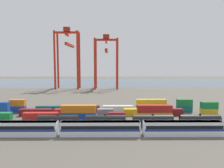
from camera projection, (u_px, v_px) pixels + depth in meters
ground_plane at (100, 99)px, 120.03m from camera, size 420.00×420.00×0.00m
harbour_water at (105, 82)px, 226.37m from camera, size 400.00×110.00×0.01m
passenger_train at (100, 128)px, 58.18m from camera, size 66.67×3.14×3.90m
freight_tank_row at (153, 121)px, 66.04m from camera, size 70.83×2.72×4.18m
shipping_container_0 at (3, 116)px, 74.37m from camera, size 6.04×2.44×2.60m
shipping_container_1 at (41, 116)px, 74.48m from camera, size 12.10×2.44×2.60m
shipping_container_2 at (79, 116)px, 74.59m from camera, size 12.10×2.44×2.60m
shipping_container_3 at (79, 109)px, 74.34m from camera, size 12.10×2.44×2.60m
shipping_container_4 at (117, 116)px, 74.70m from camera, size 6.04×2.44×2.60m
shipping_container_5 at (154, 116)px, 74.81m from camera, size 12.10×2.44×2.60m
shipping_container_6 at (155, 109)px, 74.56m from camera, size 12.10×2.44×2.60m
shipping_container_7 at (1, 112)px, 80.33m from camera, size 6.04×2.44×2.60m
shipping_container_8 at (1, 106)px, 80.09m from camera, size 6.04×2.44×2.60m
shipping_container_9 at (36, 112)px, 80.44m from camera, size 12.10×2.44×2.60m
shipping_container_10 at (71, 112)px, 80.55m from camera, size 12.10×2.44×2.60m
shipping_container_11 at (105, 112)px, 80.66m from camera, size 6.04×2.44×2.60m
shipping_container_12 at (140, 112)px, 80.76m from camera, size 12.10×2.44×2.60m
shipping_container_13 at (174, 112)px, 80.87m from camera, size 6.04×2.44×2.60m
shipping_container_14 at (209, 112)px, 80.98m from camera, size 6.04×2.44×2.60m
shipping_container_15 at (209, 105)px, 80.73m from camera, size 6.04×2.44×2.60m
shipping_container_16 at (18, 109)px, 86.35m from camera, size 6.04×2.44×2.60m
shipping_container_17 at (18, 103)px, 86.11m from camera, size 6.04×2.44×2.60m
shipping_container_18 at (51, 109)px, 86.47m from camera, size 12.10×2.44×2.60m
shipping_container_19 at (85, 109)px, 86.58m from camera, size 12.10×2.44×2.60m
shipping_container_20 at (118, 109)px, 86.69m from camera, size 12.10×2.44×2.60m
shipping_container_21 at (151, 109)px, 86.80m from camera, size 12.10×2.44×2.60m
shipping_container_22 at (151, 102)px, 86.55m from camera, size 12.10×2.44×2.60m
shipping_container_23 at (184, 109)px, 86.91m from camera, size 6.04×2.44×2.60m
shipping_container_24 at (184, 102)px, 86.66m from camera, size 6.04×2.44×2.60m
gantry_crane_west at (68, 52)px, 167.94m from camera, size 18.88×33.43×47.57m
gantry_crane_central at (106, 56)px, 168.81m from camera, size 18.61×35.27×42.06m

